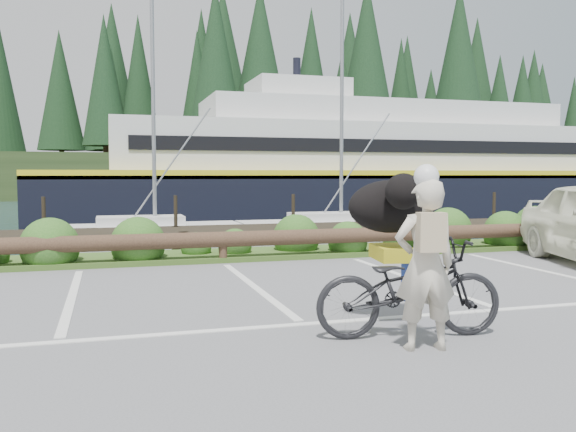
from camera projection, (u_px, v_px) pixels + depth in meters
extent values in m
plane|color=#5B5B5E|center=(293.00, 317.00, 7.28)|extent=(72.00, 72.00, 0.00)
plane|color=#1A343F|center=(133.00, 207.00, 53.28)|extent=(160.00, 160.00, 0.00)
cube|color=#3D5B21|center=(217.00, 255.00, 12.34)|extent=(34.00, 1.60, 0.10)
imported|color=black|center=(409.00, 288.00, 6.34)|extent=(2.05, 0.99, 1.03)
imported|color=beige|center=(425.00, 265.00, 5.86)|extent=(0.66, 0.49, 1.66)
ellipsoid|color=black|center=(392.00, 206.00, 6.91)|extent=(0.67, 1.11, 0.60)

